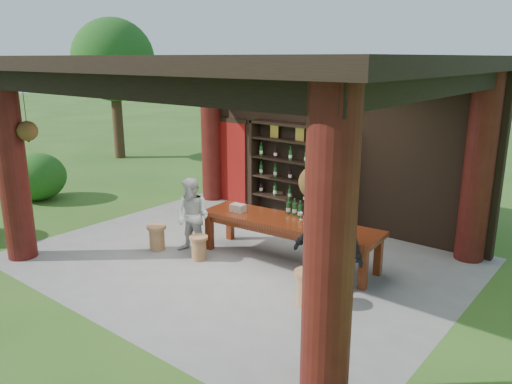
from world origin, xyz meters
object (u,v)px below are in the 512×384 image
Objects in this scene: tasting_table at (289,227)px; host at (325,208)px; stool_near_right at (308,287)px; guest_woman at (192,216)px; wine_shelf at (298,173)px; stool_far_left at (157,237)px; guest_man at (329,237)px; stool_near_left at (199,247)px; napkin_basket at (238,208)px.

host is (0.32, 0.65, 0.25)m from tasting_table.
guest_woman is at bearing 171.88° from stool_near_right.
guest_woman is (-1.58, -0.78, 0.07)m from tasting_table.
stool_far_left is at bearing -108.30° from wine_shelf.
stool_far_left is at bearing -153.72° from tasting_table.
stool_far_left is 3.15m from host.
wine_shelf reaches higher than guest_man.
napkin_basket is at bearing 72.32° from stool_near_left.
stool_near_left is at bearing 174.67° from stool_near_right.
tasting_table is at bearing 150.31° from guest_man.
napkin_basket is at bearing -85.62° from wine_shelf.
tasting_table is 1.63m from stool_near_left.
guest_man is (3.38, 0.48, 0.65)m from stool_far_left.
tasting_table reaches higher than stool_near_left.
tasting_table is 2.38× the size of guest_woman.
guest_woman is at bearing -178.30° from guest_man.
stool_far_left is at bearing 12.23° from host.
napkin_basket is (0.17, -2.18, -0.25)m from wine_shelf.
stool_near_right is at bearing -1.25° from stool_far_left.
host is at bearing 121.83° from guest_man.
guest_woman is (0.64, 0.32, 0.45)m from stool_far_left.
host is at bearing 31.38° from napkin_basket.
stool_near_right is 2.06× the size of napkin_basket.
tasting_table is 1.86× the size of guest_man.
napkin_basket is at bearing 166.59° from guest_man.
stool_near_left is 0.24× the size of guest_man.
wine_shelf is at bearing 130.07° from guest_man.
wine_shelf reaches higher than guest_woman.
tasting_table reaches higher than stool_far_left.
stool_near_left is (-1.27, -0.94, -0.40)m from tasting_table.
stool_far_left is 0.26× the size of guest_man.
wine_shelf is 3.07m from stool_near_left.
wine_shelf reaches higher than napkin_basket.
host reaches higher than stool_near_right.
host is (1.59, 1.60, 0.66)m from stool_near_left.
stool_near_left is 0.59m from guest_woman.
guest_woman reaches higher than stool_near_left.
stool_near_right is 3.38m from stool_far_left.
stool_near_left is at bearing -107.68° from napkin_basket.
guest_woman is at bearing -97.97° from wine_shelf.
stool_near_left is 2.45m from stool_near_right.
guest_man reaches higher than stool_far_left.
napkin_basket is at bearing 35.80° from guest_woman.
stool_near_left is 2.35m from host.
host reaches higher than stool_near_left.
stool_near_right is at bearing -53.50° from wine_shelf.
guest_woman is at bearing -153.82° from tasting_table.
guest_man is at bearing 7.71° from stool_near_left.
napkin_basket is at bearing -170.97° from tasting_table.
tasting_table is 1.77m from guest_woman.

